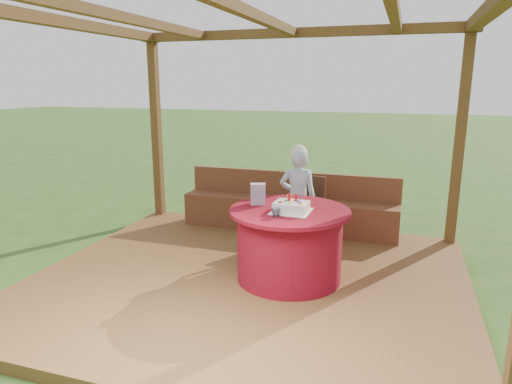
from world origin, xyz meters
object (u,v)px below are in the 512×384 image
bench (288,211)px  table (289,244)px  elderly_woman (298,196)px  birthday_cake (291,207)px  drinking_glass (276,213)px  gift_bag (258,194)px  chair (307,206)px

bench → table: bench is taller
table → elderly_woman: elderly_woman is taller
birthday_cake → drinking_glass: size_ratio=4.21×
drinking_glass → table: bearing=78.5°
bench → gift_bag: (0.04, -1.52, 0.61)m
table → gift_bag: bearing=166.2°
bench → drinking_glass: drinking_glass is taller
elderly_woman → birthday_cake: 1.09m
bench → chair: (0.34, -0.39, 0.20)m
elderly_woman → table: bearing=-81.8°
elderly_woman → drinking_glass: 1.30m
table → chair: 1.22m
elderly_woman → gift_bag: size_ratio=5.78×
gift_bag → drinking_glass: gift_bag is taller
chair → drinking_glass: size_ratio=9.33×
table → birthday_cake: (0.03, -0.08, 0.43)m
table → elderly_woman: 1.03m
bench → elderly_woman: bearing=-66.6°
table → birthday_cake: 0.43m
elderly_woman → drinking_glass: bearing=-86.4°
birthday_cake → bench: bearing=104.8°
bench → chair: bearing=-49.1°
chair → birthday_cake: 1.35m
birthday_cake → drinking_glass: bearing=-112.9°
bench → birthday_cake: bearing=-75.2°
bench → gift_bag: 1.64m
birthday_cake → gift_bag: gift_bag is taller
table → chair: size_ratio=1.45×
chair → drinking_glass: bearing=-89.5°
chair → table: bearing=-86.5°
bench → elderly_woman: size_ratio=2.32×
gift_bag → drinking_glass: 0.51m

